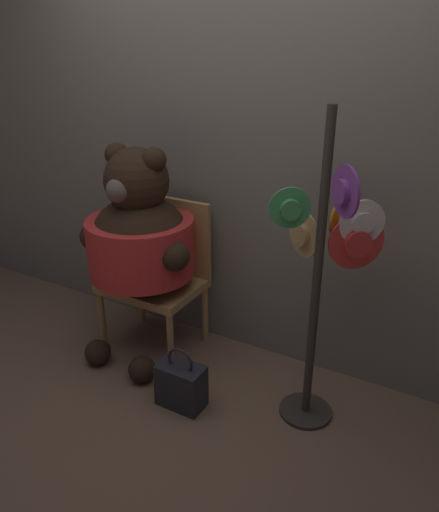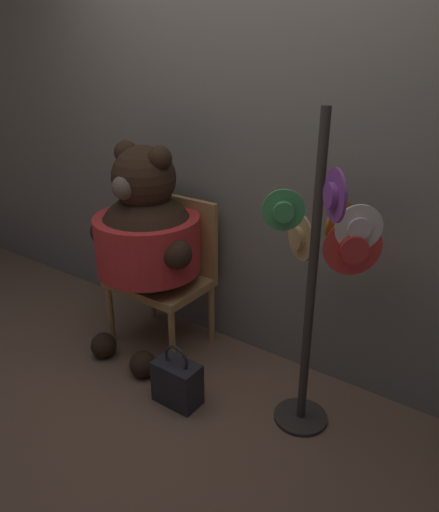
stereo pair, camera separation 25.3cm
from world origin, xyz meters
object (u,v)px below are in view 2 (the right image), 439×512
(chair, at_px, (168,266))
(handbag_on_ground, at_px, (177,382))
(hat_display_rack, at_px, (322,268))
(teddy_bear, at_px, (147,237))

(chair, bearing_deg, handbag_on_ground, -45.79)
(chair, height_order, hat_display_rack, hat_display_rack)
(teddy_bear, distance_m, hat_display_rack, 1.13)
(teddy_bear, bearing_deg, handbag_on_ground, -33.97)
(chair, distance_m, handbag_on_ground, 0.78)
(hat_display_rack, relative_size, handbag_on_ground, 4.43)
(chair, distance_m, teddy_bear, 0.29)
(chair, xyz_separation_m, handbag_on_ground, (0.47, -0.48, -0.39))
(chair, height_order, handbag_on_ground, chair)
(hat_display_rack, height_order, handbag_on_ground, hat_display_rack)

